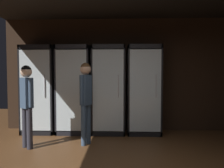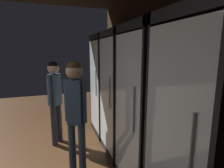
% 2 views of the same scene
% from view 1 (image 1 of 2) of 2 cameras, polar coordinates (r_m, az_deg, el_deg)
% --- Properties ---
extents(wall_back, '(6.00, 0.06, 2.80)m').
position_cam_1_polar(wall_back, '(5.30, 3.16, 2.53)').
color(wall_back, black).
rests_on(wall_back, ground).
extents(cooler_far_left, '(0.78, 0.61, 2.09)m').
position_cam_1_polar(cooler_far_left, '(5.38, -18.98, -1.67)').
color(cooler_far_left, black).
rests_on(cooler_far_left, ground).
extents(cooler_left, '(0.78, 0.61, 2.09)m').
position_cam_1_polar(cooler_left, '(5.14, -10.24, -1.79)').
color(cooler_left, black).
rests_on(cooler_left, ground).
extents(cooler_center, '(0.78, 0.61, 2.09)m').
position_cam_1_polar(cooler_center, '(5.02, -0.89, -1.78)').
color(cooler_center, black).
rests_on(cooler_center, ground).
extents(cooler_right, '(0.78, 0.61, 2.09)m').
position_cam_1_polar(cooler_right, '(5.05, 8.64, -1.74)').
color(cooler_right, black).
rests_on(cooler_right, ground).
extents(shopper_near, '(0.28, 0.26, 1.58)m').
position_cam_1_polar(shopper_near, '(4.28, -22.29, -3.51)').
color(shopper_near, '#2D2D38').
rests_on(shopper_near, ground).
extents(shopper_far, '(0.23, 0.27, 1.64)m').
position_cam_1_polar(shopper_far, '(4.19, -7.20, -2.42)').
color(shopper_far, '#384C66').
rests_on(shopper_far, ground).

